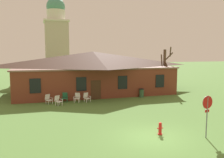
# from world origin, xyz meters

# --- Properties ---
(ground_plane) EXTENTS (200.00, 200.00, 0.00)m
(ground_plane) POSITION_xyz_m (0.00, 0.00, 0.00)
(ground_plane) COLOR #517A38
(brick_building) EXTENTS (19.44, 10.40, 5.24)m
(brick_building) POSITION_xyz_m (-0.00, 17.09, 2.67)
(brick_building) COLOR brown
(brick_building) RESTS_ON ground
(dome_tower) EXTENTS (5.18, 5.18, 17.58)m
(dome_tower) POSITION_xyz_m (-3.33, 38.88, 7.97)
(dome_tower) COLOR #BCB29E
(dome_tower) RESTS_ON ground
(stop_sign) EXTENTS (0.80, 0.16, 2.57)m
(stop_sign) POSITION_xyz_m (3.09, -0.97, 1.82)
(stop_sign) COLOR slate
(stop_sign) RESTS_ON ground
(lawn_chair_by_porch) EXTENTS (0.83, 0.86, 0.96)m
(lawn_chair_by_porch) POSITION_xyz_m (-5.78, 11.28, 0.50)
(lawn_chair_by_porch) COLOR white
(lawn_chair_by_porch) RESTS_ON ground
(lawn_chair_near_door) EXTENTS (0.83, 0.86, 0.96)m
(lawn_chair_near_door) POSITION_xyz_m (-4.90, 10.30, 0.50)
(lawn_chair_near_door) COLOR white
(lawn_chair_near_door) RESTS_ON ground
(lawn_chair_left_end) EXTENTS (0.71, 0.75, 0.96)m
(lawn_chair_left_end) POSITION_xyz_m (-4.11, 11.80, 0.50)
(lawn_chair_left_end) COLOR #28704C
(lawn_chair_left_end) RESTS_ON ground
(lawn_chair_middle) EXTENTS (0.79, 0.83, 0.96)m
(lawn_chair_middle) POSITION_xyz_m (-2.90, 11.30, 0.50)
(lawn_chair_middle) COLOR white
(lawn_chair_middle) RESTS_ON ground
(lawn_chair_right_end) EXTENTS (0.78, 0.83, 0.96)m
(lawn_chair_right_end) POSITION_xyz_m (-1.96, 11.11, 0.50)
(lawn_chair_right_end) COLOR white
(lawn_chair_right_end) RESTS_ON ground
(bare_tree_beside_building) EXTENTS (1.65, 1.95, 5.85)m
(bare_tree_beside_building) POSITION_xyz_m (9.23, 14.87, 3.07)
(bare_tree_beside_building) COLOR brown
(bare_tree_beside_building) RESTS_ON ground
(fire_hydrant) EXTENTS (0.36, 0.28, 0.79)m
(fire_hydrant) POSITION_xyz_m (0.72, 0.31, 0.38)
(fire_hydrant) COLOR red
(fire_hydrant) RESTS_ON ground
(trash_bin) EXTENTS (0.56, 0.56, 0.98)m
(trash_bin) POSITION_xyz_m (4.55, 11.79, 0.50)
(trash_bin) COLOR #335638
(trash_bin) RESTS_ON ground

